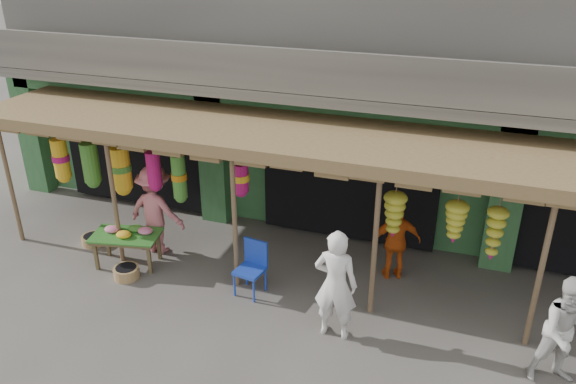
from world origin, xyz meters
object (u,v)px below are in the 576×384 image
(flower_table, at_px, (127,236))
(person_front, at_px, (336,285))
(person_shopper, at_px, (156,210))
(person_vendor, at_px, (396,241))
(blue_chair, at_px, (252,264))
(person_right, at_px, (567,332))

(flower_table, xyz_separation_m, person_front, (4.34, -0.73, 0.33))
(person_shopper, bearing_deg, person_vendor, -170.58)
(flower_table, xyz_separation_m, person_shopper, (0.28, 0.63, 0.30))
(person_front, distance_m, person_shopper, 4.28)
(person_vendor, bearing_deg, person_front, 49.73)
(blue_chair, distance_m, person_right, 5.08)
(blue_chair, xyz_separation_m, person_front, (1.71, -0.68, 0.40))
(flower_table, height_order, person_vendor, person_vendor)
(person_front, distance_m, person_right, 3.33)
(blue_chair, distance_m, person_vendor, 2.68)
(person_front, xyz_separation_m, person_right, (3.33, 0.08, -0.09))
(flower_table, relative_size, blue_chair, 1.42)
(person_front, height_order, person_right, person_front)
(person_front, relative_size, person_right, 1.11)
(blue_chair, bearing_deg, person_shopper, 172.76)
(person_front, bearing_deg, person_shopper, -19.02)
(person_right, bearing_deg, person_front, 162.58)
(person_vendor, relative_size, person_shopper, 0.84)
(person_front, bearing_deg, person_right, -179.12)
(flower_table, distance_m, person_shopper, 0.76)
(blue_chair, xyz_separation_m, person_shopper, (-2.36, 0.68, 0.37))
(flower_table, bearing_deg, person_front, -21.65)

